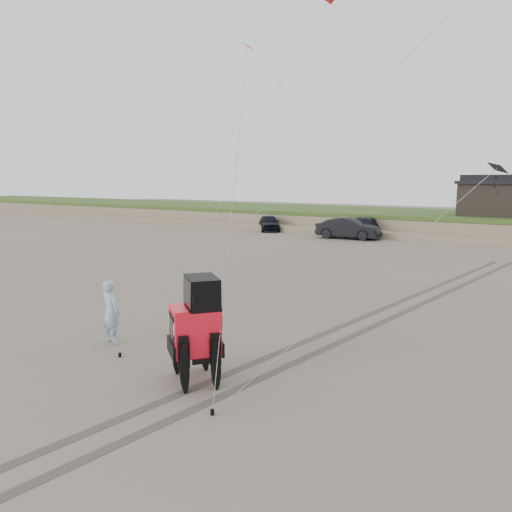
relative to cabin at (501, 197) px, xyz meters
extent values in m
plane|color=#6B6054|center=(-2.00, -37.00, -3.24)|extent=(160.00, 160.00, 0.00)
cube|color=#7A6B54|center=(-2.00, 1.00, -2.54)|extent=(160.00, 12.00, 1.40)
cube|color=#2D4719|center=(-2.00, 1.00, -1.69)|extent=(160.00, 12.00, 0.35)
cube|color=#7A6B54|center=(-2.00, -5.50, -2.99)|extent=(160.00, 3.50, 0.50)
cube|color=black|center=(0.00, 0.00, -0.21)|extent=(6.00, 5.00, 2.60)
cube|color=black|center=(0.00, 0.00, 1.21)|extent=(6.40, 5.40, 0.25)
cube|color=black|center=(0.00, 0.00, 1.59)|extent=(6.40, 1.20, 0.50)
imported|color=black|center=(-18.38, -6.54, -2.51)|extent=(3.93, 4.41, 1.45)
imported|color=black|center=(-9.85, -8.39, -2.41)|extent=(5.17, 2.13, 1.66)
imported|color=black|center=(-9.36, -6.47, -2.45)|extent=(3.04, 5.70, 1.57)
imported|color=#859CCD|center=(-5.63, -36.12, -2.30)|extent=(0.70, 0.48, 1.87)
cube|color=black|center=(3.75, -32.09, 1.76)|extent=(0.52, 0.57, 0.29)
cube|color=#B71653|center=(-5.36, -29.38, 6.38)|extent=(0.28, 0.46, 0.19)
cylinder|color=black|center=(-4.54, -36.80, -3.18)|extent=(0.08, 0.08, 0.12)
cylinder|color=black|center=(-0.40, -38.08, -3.18)|extent=(0.08, 0.08, 0.12)
cube|color=#4C443D|center=(-0.40, -29.00, -3.23)|extent=(4.42, 29.74, 0.01)
cube|color=#4C443D|center=(0.40, -29.00, -3.23)|extent=(4.42, 29.74, 0.01)
camera|label=1|loc=(5.51, -45.56, 1.50)|focal=35.00mm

